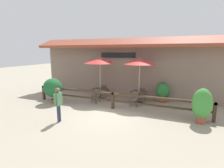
% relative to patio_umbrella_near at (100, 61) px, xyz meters
% --- Properties ---
extents(ground_plane, '(60.00, 60.00, 0.00)m').
position_rel_patio_umbrella_near_xyz_m(ground_plane, '(1.56, -2.58, -2.65)').
color(ground_plane, '#9E937F').
extents(building_facade, '(14.28, 1.49, 4.23)m').
position_rel_patio_umbrella_near_xyz_m(building_facade, '(1.56, 1.52, -0.49)').
color(building_facade, gray).
rests_on(building_facade, ground).
extents(patio_railing, '(10.40, 0.14, 0.95)m').
position_rel_patio_umbrella_near_xyz_m(patio_railing, '(1.56, -1.53, -1.96)').
color(patio_railing, '#3D2D1E').
rests_on(patio_railing, ground).
extents(patio_umbrella_near, '(2.08, 2.08, 2.87)m').
position_rel_patio_umbrella_near_xyz_m(patio_umbrella_near, '(0.00, 0.00, 0.00)').
color(patio_umbrella_near, '#B7B2A8').
rests_on(patio_umbrella_near, ground).
extents(dining_table_near, '(1.10, 1.10, 0.74)m').
position_rel_patio_umbrella_near_xyz_m(dining_table_near, '(0.00, 0.00, -2.06)').
color(dining_table_near, '#4C3826').
rests_on(dining_table_near, ground).
extents(chair_near_streetside, '(0.49, 0.49, 0.87)m').
position_rel_patio_umbrella_near_xyz_m(chair_near_streetside, '(0.09, -0.79, -2.16)').
color(chair_near_streetside, '#514C47').
rests_on(chair_near_streetside, ground).
extents(chair_near_wallside, '(0.42, 0.42, 0.87)m').
position_rel_patio_umbrella_near_xyz_m(chair_near_wallside, '(-0.00, 0.79, -2.16)').
color(chair_near_wallside, '#514C47').
rests_on(chair_near_wallside, ground).
extents(patio_umbrella_middle, '(2.08, 2.08, 2.87)m').
position_rel_patio_umbrella_near_xyz_m(patio_umbrella_middle, '(2.66, 0.18, 0.00)').
color(patio_umbrella_middle, '#B7B2A8').
rests_on(patio_umbrella_middle, ground).
extents(dining_table_middle, '(1.10, 1.10, 0.74)m').
position_rel_patio_umbrella_near_xyz_m(dining_table_middle, '(2.66, 0.18, -2.06)').
color(dining_table_middle, '#4C3826').
rests_on(dining_table_middle, ground).
extents(chair_middle_streetside, '(0.43, 0.43, 0.87)m').
position_rel_patio_umbrella_near_xyz_m(chair_middle_streetside, '(2.59, -0.57, -2.16)').
color(chair_middle_streetside, '#514C47').
rests_on(chair_middle_streetside, ground).
extents(chair_middle_wallside, '(0.48, 0.48, 0.87)m').
position_rel_patio_umbrella_near_xyz_m(chair_middle_wallside, '(2.70, 0.93, -2.16)').
color(chair_middle_wallside, '#514C47').
rests_on(chair_middle_wallside, ground).
extents(potted_plant_corner_fern, '(0.87, 0.78, 1.65)m').
position_rel_patio_umbrella_near_xyz_m(potted_plant_corner_fern, '(6.10, -1.92, -1.75)').
color(potted_plant_corner_fern, '#9E4C33').
rests_on(potted_plant_corner_fern, ground).
extents(potted_plant_broad_leaf, '(1.23, 1.10, 1.59)m').
position_rel_patio_umbrella_near_xyz_m(potted_plant_broad_leaf, '(-2.41, -1.93, -1.67)').
color(potted_plant_broad_leaf, '#9E4C33').
rests_on(potted_plant_broad_leaf, ground).
extents(potted_plant_small_flowering, '(0.88, 0.79, 1.29)m').
position_rel_patio_umbrella_near_xyz_m(potted_plant_small_flowering, '(4.03, 0.97, -1.97)').
color(potted_plant_small_flowering, brown).
rests_on(potted_plant_small_flowering, ground).
extents(pedestrian, '(0.28, 0.57, 1.65)m').
position_rel_patio_umbrella_near_xyz_m(pedestrian, '(-0.05, -4.28, -1.59)').
color(pedestrian, '#2D334C').
rests_on(pedestrian, ground).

